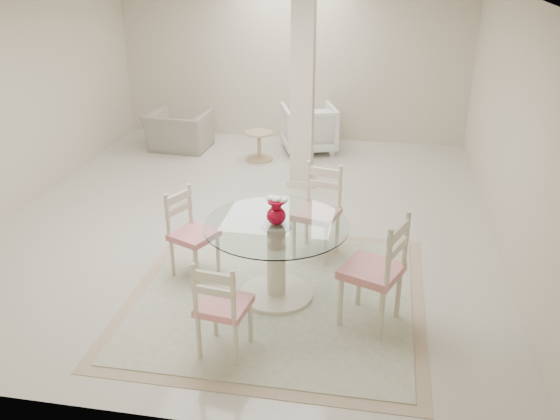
% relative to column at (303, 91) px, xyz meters
% --- Properties ---
extents(ground, '(7.00, 7.00, 0.00)m').
position_rel_column_xyz_m(ground, '(-0.50, -1.30, -1.35)').
color(ground, beige).
rests_on(ground, ground).
extents(room_shell, '(6.02, 7.02, 2.71)m').
position_rel_column_xyz_m(room_shell, '(-0.50, -1.30, 0.51)').
color(room_shell, beige).
rests_on(room_shell, ground).
extents(column, '(0.30, 0.30, 2.70)m').
position_rel_column_xyz_m(column, '(0.00, 0.00, 0.00)').
color(column, beige).
rests_on(column, ground).
extents(area_rug, '(2.87, 2.87, 0.02)m').
position_rel_column_xyz_m(area_rug, '(0.19, -3.03, -1.34)').
color(area_rug, tan).
rests_on(area_rug, ground).
extents(dining_table, '(1.37, 1.37, 0.79)m').
position_rel_column_xyz_m(dining_table, '(0.19, -3.03, -0.95)').
color(dining_table, beige).
rests_on(dining_table, ground).
extents(red_vase, '(0.21, 0.18, 0.28)m').
position_rel_column_xyz_m(red_vase, '(0.19, -3.03, -0.42)').
color(red_vase, '#AB0521').
rests_on(red_vase, dining_table).
extents(dining_chair_east, '(0.63, 0.63, 1.20)m').
position_rel_column_xyz_m(dining_chair_east, '(1.17, -3.34, -0.72)').
color(dining_chair_east, beige).
rests_on(dining_chair_east, ground).
extents(dining_chair_north, '(0.55, 0.55, 1.13)m').
position_rel_column_xyz_m(dining_chair_north, '(0.48, -2.05, -0.76)').
color(dining_chair_north, beige).
rests_on(dining_chair_north, ground).
extents(dining_chair_west, '(0.54, 0.54, 1.02)m').
position_rel_column_xyz_m(dining_chair_west, '(-0.78, -2.73, -0.81)').
color(dining_chair_west, beige).
rests_on(dining_chair_west, ground).
extents(dining_chair_south, '(0.46, 0.46, 1.01)m').
position_rel_column_xyz_m(dining_chair_south, '(-0.09, -4.01, -0.82)').
color(dining_chair_south, beige).
rests_on(dining_chair_south, ground).
extents(recliner_taupe, '(1.04, 0.92, 0.64)m').
position_rel_column_xyz_m(recliner_taupe, '(-2.25, 1.21, -1.03)').
color(recliner_taupe, gray).
rests_on(recliner_taupe, ground).
extents(armchair_white, '(1.07, 1.08, 0.78)m').
position_rel_column_xyz_m(armchair_white, '(-0.10, 1.51, -0.96)').
color(armchair_white, white).
rests_on(armchair_white, ground).
extents(side_table, '(0.44, 0.44, 0.46)m').
position_rel_column_xyz_m(side_table, '(-0.82, 0.91, -1.14)').
color(side_table, tan).
rests_on(side_table, ground).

